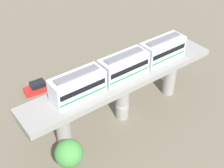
{
  "coord_description": "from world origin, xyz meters",
  "views": [
    {
      "loc": [
        24.98,
        -20.6,
        30.39
      ],
      "look_at": [
        -2.5,
        0.06,
        4.36
      ],
      "focal_mm": 48.46,
      "sensor_mm": 36.0,
      "label": 1
    }
  ],
  "objects_px": {
    "train": "(124,66)",
    "tree_near_viaduct": "(69,154)",
    "parked_car_orange": "(92,97)",
    "parked_car_red": "(38,88)",
    "parked_car_silver": "(131,73)"
  },
  "relations": [
    {
      "from": "parked_car_orange",
      "to": "parked_car_red",
      "type": "distance_m",
      "value": 9.2
    },
    {
      "from": "train",
      "to": "parked_car_orange",
      "type": "height_order",
      "value": "train"
    },
    {
      "from": "parked_car_orange",
      "to": "parked_car_silver",
      "type": "bearing_deg",
      "value": 95.34
    },
    {
      "from": "parked_car_orange",
      "to": "tree_near_viaduct",
      "type": "bearing_deg",
      "value": -47.32
    },
    {
      "from": "parked_car_red",
      "to": "tree_near_viaduct",
      "type": "xyz_separation_m",
      "value": [
        17.24,
        -4.0,
        3.3
      ]
    },
    {
      "from": "parked_car_silver",
      "to": "tree_near_viaduct",
      "type": "height_order",
      "value": "tree_near_viaduct"
    },
    {
      "from": "parked_car_silver",
      "to": "parked_car_red",
      "type": "bearing_deg",
      "value": -114.49
    },
    {
      "from": "train",
      "to": "parked_car_red",
      "type": "xyz_separation_m",
      "value": [
        -12.72,
        -7.24,
        -8.05
      ]
    },
    {
      "from": "parked_car_orange",
      "to": "parked_car_silver",
      "type": "xyz_separation_m",
      "value": [
        -1.35,
        8.95,
        0.0
      ]
    },
    {
      "from": "parked_car_orange",
      "to": "tree_near_viaduct",
      "type": "xyz_separation_m",
      "value": [
        10.04,
        -9.73,
        3.3
      ]
    },
    {
      "from": "train",
      "to": "parked_car_red",
      "type": "distance_m",
      "value": 16.7
    },
    {
      "from": "parked_car_red",
      "to": "tree_near_viaduct",
      "type": "height_order",
      "value": "tree_near_viaduct"
    },
    {
      "from": "train",
      "to": "parked_car_silver",
      "type": "relative_size",
      "value": 4.79
    },
    {
      "from": "tree_near_viaduct",
      "to": "parked_car_red",
      "type": "bearing_deg",
      "value": 166.94
    },
    {
      "from": "train",
      "to": "tree_near_viaduct",
      "type": "bearing_deg",
      "value": -68.1
    }
  ]
}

